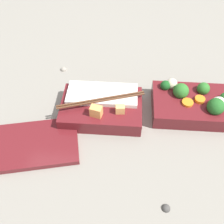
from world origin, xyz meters
name	(u,v)px	position (x,y,z in m)	size (l,w,h in m)	color
ground_plane	(148,108)	(0.00, 0.00, 0.00)	(3.00, 3.00, 0.00)	gray
bento_tray_vegetable	(193,103)	(-0.12, 0.00, 0.03)	(0.21, 0.13, 0.08)	maroon
bento_tray_rice	(102,107)	(0.12, 0.03, 0.03)	(0.22, 0.13, 0.07)	maroon
bento_lid	(36,144)	(0.27, 0.14, 0.01)	(0.20, 0.13, 0.01)	maroon
pebble_0	(63,69)	(0.26, -0.14, 0.00)	(0.02, 0.02, 0.02)	gray
pebble_1	(166,208)	(-0.03, 0.27, 0.00)	(0.02, 0.02, 0.02)	#474442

